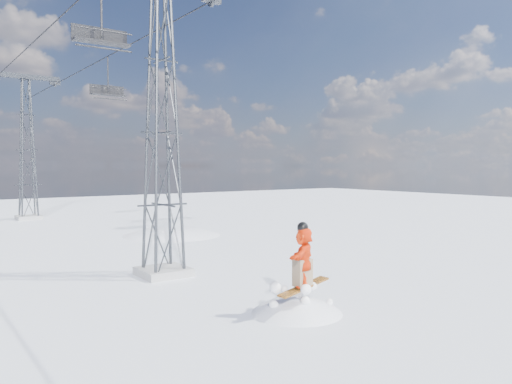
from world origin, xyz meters
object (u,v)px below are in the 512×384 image
(lift_chair_near, at_px, (101,37))
(lift_tower_far, at_px, (27,150))
(snowboarder_jump, at_px, (297,368))
(lift_tower_near, at_px, (162,134))

(lift_chair_near, bearing_deg, lift_tower_far, 84.92)
(snowboarder_jump, bearing_deg, lift_tower_near, 98.65)
(lift_tower_near, relative_size, lift_chair_near, 4.57)
(lift_tower_far, height_order, snowboarder_jump, lift_tower_far)
(lift_tower_near, bearing_deg, snowboarder_jump, -81.35)
(lift_tower_near, bearing_deg, lift_tower_far, 90.00)
(lift_tower_near, xyz_separation_m, snowboarder_jump, (1.03, -6.77, -7.10))
(lift_tower_far, bearing_deg, snowboarder_jump, -88.14)
(lift_tower_near, relative_size, lift_tower_far, 1.00)
(lift_chair_near, bearing_deg, lift_tower_near, -7.02)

